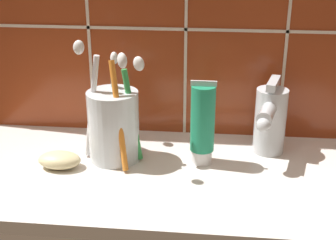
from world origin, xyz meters
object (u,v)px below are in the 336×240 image
toothbrush_cup (114,124)px  toothpaste_tube (203,123)px  sink_faucet (270,119)px  soap_bar (60,160)px

toothbrush_cup → toothpaste_tube: bearing=-0.1°
toothbrush_cup → sink_faucet: toothbrush_cup is taller
toothbrush_cup → soap_bar: (-7.85, -4.03, -4.77)cm
toothpaste_tube → sink_faucet: size_ratio=1.09×
toothbrush_cup → soap_bar: bearing=-152.8°
toothpaste_tube → sink_faucet: (10.63, 4.61, -0.69)cm
toothpaste_tube → sink_faucet: toothpaste_tube is taller
toothpaste_tube → sink_faucet: bearing=23.4°
toothpaste_tube → soap_bar: toothpaste_tube is taller
toothpaste_tube → toothbrush_cup: bearing=179.9°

